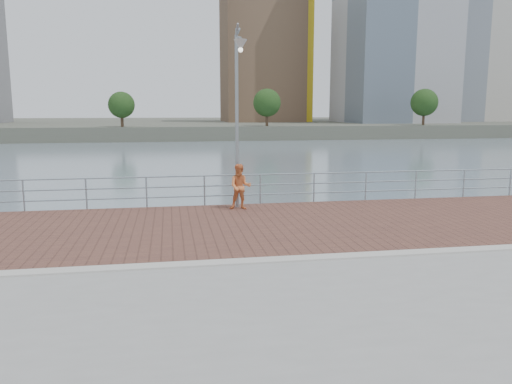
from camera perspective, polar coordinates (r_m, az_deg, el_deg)
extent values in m
plane|color=slate|center=(12.36, 1.66, -16.83)|extent=(400.00, 400.00, 0.00)
cube|color=brown|center=(15.03, -1.05, -3.87)|extent=(40.00, 6.80, 0.02)
cube|color=#B7B5AD|center=(11.60, 1.71, -7.81)|extent=(40.00, 0.40, 0.06)
cube|color=#4C5142|center=(133.44, -8.97, 7.52)|extent=(320.00, 95.00, 2.50)
cylinder|color=#8C9EA8|center=(18.76, -25.03, -0.41)|extent=(0.06, 0.06, 1.10)
cylinder|color=#8C9EA8|center=(18.32, -18.83, -0.24)|extent=(0.06, 0.06, 1.10)
cylinder|color=#8C9EA8|center=(18.11, -12.40, -0.06)|extent=(0.06, 0.06, 1.10)
cylinder|color=#8C9EA8|center=(18.13, -5.91, 0.13)|extent=(0.06, 0.06, 1.10)
cylinder|color=#8C9EA8|center=(18.38, 0.48, 0.31)|extent=(0.06, 0.06, 1.10)
cylinder|color=#8C9EA8|center=(18.86, 6.63, 0.47)|extent=(0.06, 0.06, 1.10)
cylinder|color=#8C9EA8|center=(19.53, 12.42, 0.63)|extent=(0.06, 0.06, 1.10)
cylinder|color=#8C9EA8|center=(20.40, 17.76, 0.76)|extent=(0.06, 0.06, 1.10)
cylinder|color=#8C9EA8|center=(21.42, 22.64, 0.88)|extent=(0.06, 0.06, 1.10)
cylinder|color=#8C9EA8|center=(22.59, 27.04, 0.98)|extent=(0.06, 0.06, 1.10)
cylinder|color=#8C9EA8|center=(18.15, -2.71, 1.93)|extent=(39.00, 0.05, 0.05)
cylinder|color=#8C9EA8|center=(18.20, -2.70, 0.76)|extent=(39.00, 0.05, 0.05)
cylinder|color=#8C9EA8|center=(18.26, -2.69, -0.36)|extent=(39.00, 0.05, 0.05)
cylinder|color=gray|center=(17.52, -2.20, 7.82)|extent=(0.12, 0.12, 5.95)
cylinder|color=gray|center=(17.20, -2.03, 17.72)|extent=(0.07, 0.99, 0.07)
cone|color=#B2B2AD|center=(16.68, -1.79, 17.29)|extent=(0.44, 0.44, 0.35)
imported|color=#E67E43|center=(17.30, -1.81, 0.60)|extent=(0.86, 0.72, 1.59)
cube|color=gold|center=(121.31, 6.08, 19.86)|extent=(2.00, 2.00, 50.00)
cube|color=brown|center=(123.46, 0.58, 15.00)|extent=(18.00, 18.00, 29.83)
cube|color=#B2ADA3|center=(142.32, 23.06, 18.80)|extent=(20.00, 20.00, 55.71)
cylinder|color=#473323|center=(88.20, -15.07, 8.32)|extent=(0.50, 0.50, 3.44)
sphere|color=#193814|center=(88.20, -15.13, 9.60)|extent=(4.43, 4.43, 4.43)
cylinder|color=#473323|center=(89.53, 1.25, 8.77)|extent=(0.50, 0.50, 3.82)
sphere|color=#193814|center=(89.53, 1.26, 10.17)|extent=(4.92, 4.92, 4.92)
cylinder|color=#473323|center=(99.75, 18.61, 8.39)|extent=(0.50, 0.50, 3.94)
sphere|color=#193814|center=(99.75, 18.68, 9.68)|extent=(5.06, 5.06, 5.06)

